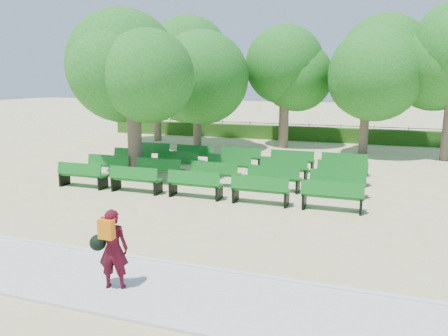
% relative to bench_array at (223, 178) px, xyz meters
% --- Properties ---
extents(ground, '(120.00, 120.00, 0.00)m').
position_rel_bench_array_xyz_m(ground, '(0.51, -1.71, -0.10)').
color(ground, tan).
extents(paving, '(30.00, 2.20, 0.06)m').
position_rel_bench_array_xyz_m(paving, '(0.51, -9.11, -0.07)').
color(paving, beige).
rests_on(paving, ground).
extents(curb, '(30.00, 0.12, 0.10)m').
position_rel_bench_array_xyz_m(curb, '(0.51, -7.96, -0.05)').
color(curb, silver).
rests_on(curb, ground).
extents(hedge, '(26.00, 0.70, 0.90)m').
position_rel_bench_array_xyz_m(hedge, '(0.51, 12.29, 0.35)').
color(hedge, '#244D13').
rests_on(hedge, ground).
extents(fence, '(26.00, 0.10, 1.02)m').
position_rel_bench_array_xyz_m(fence, '(0.51, 12.69, -0.10)').
color(fence, black).
rests_on(fence, ground).
extents(tree_line, '(21.80, 6.80, 7.04)m').
position_rel_bench_array_xyz_m(tree_line, '(0.51, 8.29, -0.10)').
color(tree_line, '#216F1F').
rests_on(tree_line, ground).
extents(bench_array, '(1.90, 0.71, 1.18)m').
position_rel_bench_array_xyz_m(bench_array, '(0.00, 0.00, 0.00)').
color(bench_array, '#11661B').
rests_on(bench_array, ground).
extents(tree_among, '(4.71, 4.71, 6.52)m').
position_rel_bench_array_xyz_m(tree_among, '(-3.54, -0.64, 4.28)').
color(tree_among, brown).
rests_on(tree_among, ground).
extents(person, '(0.77, 0.52, 1.56)m').
position_rel_bench_array_xyz_m(person, '(1.06, -9.32, 0.77)').
color(person, '#400915').
rests_on(person, ground).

